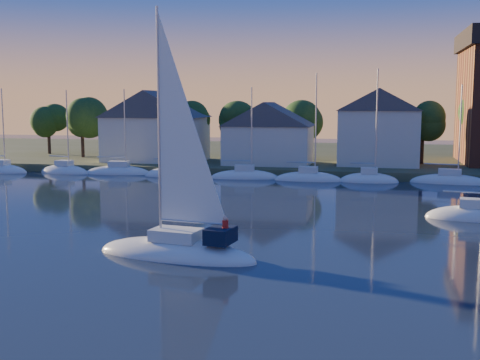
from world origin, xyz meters
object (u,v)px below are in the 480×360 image
(clubhouse_centre, at_px, (269,132))
(hero_sailboat, at_px, (179,246))
(drifting_sailboat_right, at_px, (473,219))
(clubhouse_west, at_px, (156,125))
(clubhouse_east, at_px, (378,126))

(clubhouse_centre, height_order, hero_sailboat, hero_sailboat)
(hero_sailboat, height_order, drifting_sailboat_right, hero_sailboat)
(clubhouse_west, xyz_separation_m, clubhouse_centre, (16.00, -1.00, -0.80))
(clubhouse_east, relative_size, hero_sailboat, 0.67)
(hero_sailboat, bearing_deg, clubhouse_centre, -78.60)
(clubhouse_centre, relative_size, hero_sailboat, 0.74)
(clubhouse_east, xyz_separation_m, hero_sailboat, (-11.55, -46.68, -5.36))
(drifting_sailboat_right, bearing_deg, clubhouse_centre, 134.73)
(drifting_sailboat_right, bearing_deg, clubhouse_east, 111.62)
(clubhouse_west, xyz_separation_m, hero_sailboat, (18.45, -45.68, -5.29))
(clubhouse_west, height_order, clubhouse_centre, clubhouse_west)
(hero_sailboat, xyz_separation_m, drifting_sailboat_right, (18.74, 15.70, -0.54))
(clubhouse_centre, height_order, drifting_sailboat_right, drifting_sailboat_right)
(hero_sailboat, bearing_deg, clubhouse_west, -59.75)
(clubhouse_centre, xyz_separation_m, clubhouse_east, (14.00, 2.00, 0.87))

